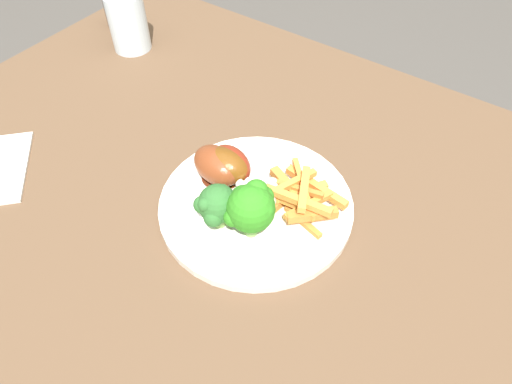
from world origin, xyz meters
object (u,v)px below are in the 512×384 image
(broccoli_floret_middle, at_px, (215,204))
(pepper_shaker, at_px, (113,12))
(chicken_drumstick_extra, at_px, (220,168))
(dining_table, at_px, (233,263))
(broccoli_floret_front, at_px, (252,206))
(chicken_drumstick_near, at_px, (234,167))
(water_glass, at_px, (128,22))
(dinner_plate, at_px, (256,205))
(chicken_drumstick_far, at_px, (227,167))
(carrot_fries_pile, at_px, (297,196))

(broccoli_floret_middle, distance_m, pepper_shaker, 0.55)
(chicken_drumstick_extra, bearing_deg, dining_table, -41.15)
(broccoli_floret_front, bearing_deg, dining_table, 170.27)
(dining_table, bearing_deg, chicken_drumstick_extra, 138.85)
(dining_table, distance_m, pepper_shaker, 0.56)
(chicken_drumstick_near, bearing_deg, water_glass, 155.06)
(broccoli_floret_front, height_order, water_glass, water_glass)
(dinner_plate, height_order, pepper_shaker, pepper_shaker)
(dinner_plate, xyz_separation_m, chicken_drumstick_far, (-0.06, 0.01, 0.03))
(carrot_fries_pile, bearing_deg, dining_table, -136.51)
(carrot_fries_pile, distance_m, chicken_drumstick_near, 0.10)
(dinner_plate, xyz_separation_m, carrot_fries_pile, (0.05, 0.03, 0.02))
(broccoli_floret_middle, bearing_deg, chicken_drumstick_extra, 124.13)
(water_glass, height_order, pepper_shaker, water_glass)
(dinner_plate, distance_m, pepper_shaker, 0.55)
(broccoli_floret_front, height_order, pepper_shaker, broccoli_floret_front)
(broccoli_floret_front, height_order, carrot_fries_pile, broccoli_floret_front)
(broccoli_floret_front, height_order, broccoli_floret_middle, broccoli_floret_front)
(water_glass, bearing_deg, chicken_drumstick_far, -26.20)
(carrot_fries_pile, height_order, chicken_drumstick_far, chicken_drumstick_far)
(carrot_fries_pile, distance_m, water_glass, 0.48)
(carrot_fries_pile, xyz_separation_m, chicken_drumstick_far, (-0.10, -0.01, 0.01))
(broccoli_floret_front, distance_m, chicken_drumstick_far, 0.10)
(broccoli_floret_front, bearing_deg, carrot_fries_pile, 70.13)
(chicken_drumstick_far, height_order, water_glass, water_glass)
(chicken_drumstick_far, bearing_deg, water_glass, 153.80)
(carrot_fries_pile, relative_size, chicken_drumstick_near, 1.03)
(dinner_plate, relative_size, carrot_fries_pile, 1.97)
(chicken_drumstick_far, distance_m, water_glass, 0.39)
(carrot_fries_pile, relative_size, pepper_shaker, 2.37)
(broccoli_floret_front, relative_size, pepper_shaker, 1.40)
(chicken_drumstick_far, bearing_deg, carrot_fries_pile, 7.95)
(broccoli_floret_middle, distance_m, chicken_drumstick_extra, 0.08)
(chicken_drumstick_far, bearing_deg, broccoli_floret_front, -33.81)
(water_glass, bearing_deg, dining_table, -29.20)
(broccoli_floret_middle, relative_size, carrot_fries_pile, 0.49)
(chicken_drumstick_near, height_order, water_glass, water_glass)
(carrot_fries_pile, bearing_deg, broccoli_floret_middle, -128.27)
(carrot_fries_pile, bearing_deg, chicken_drumstick_extra, -169.58)
(dining_table, relative_size, pepper_shaker, 20.31)
(chicken_drumstick_near, distance_m, water_glass, 0.40)
(chicken_drumstick_near, bearing_deg, dinner_plate, -20.32)
(carrot_fries_pile, relative_size, chicken_drumstick_extra, 0.96)
(broccoli_floret_front, xyz_separation_m, pepper_shaker, (-0.52, 0.27, -0.03))
(broccoli_floret_front, xyz_separation_m, chicken_drumstick_extra, (-0.08, 0.05, -0.02))
(broccoli_floret_front, distance_m, broccoli_floret_middle, 0.05)
(broccoli_floret_front, bearing_deg, chicken_drumstick_near, 140.54)
(dinner_plate, height_order, chicken_drumstick_near, chicken_drumstick_near)
(water_glass, bearing_deg, broccoli_floret_middle, -31.91)
(dinner_plate, distance_m, water_glass, 0.45)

